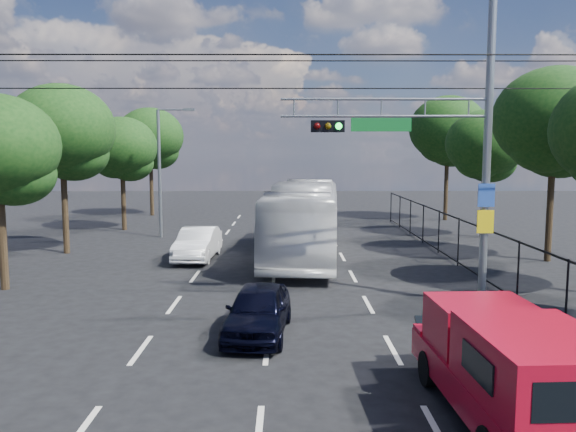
{
  "coord_description": "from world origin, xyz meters",
  "views": [
    {
      "loc": [
        0.46,
        -8.91,
        4.66
      ],
      "look_at": [
        0.52,
        7.63,
        2.8
      ],
      "focal_mm": 35.0,
      "sensor_mm": 36.0,
      "label": 1
    }
  ],
  "objects_px": {
    "navy_hatchback": "(258,310)",
    "white_bus": "(305,219)",
    "signal_mast": "(447,133)",
    "white_van": "(198,244)",
    "red_pickup": "(508,366)"
  },
  "relations": [
    {
      "from": "signal_mast",
      "to": "white_van",
      "type": "distance_m",
      "value": 12.35
    },
    {
      "from": "navy_hatchback",
      "to": "white_van",
      "type": "distance_m",
      "value": 10.79
    },
    {
      "from": "white_van",
      "to": "signal_mast",
      "type": "bearing_deg",
      "value": -37.65
    },
    {
      "from": "navy_hatchback",
      "to": "white_van",
      "type": "relative_size",
      "value": 0.9
    },
    {
      "from": "navy_hatchback",
      "to": "white_bus",
      "type": "distance_m",
      "value": 11.12
    },
    {
      "from": "white_van",
      "to": "red_pickup",
      "type": "bearing_deg",
      "value": -60.13
    },
    {
      "from": "signal_mast",
      "to": "white_bus",
      "type": "xyz_separation_m",
      "value": [
        -3.99,
        8.12,
        -3.55
      ]
    },
    {
      "from": "white_bus",
      "to": "white_van",
      "type": "relative_size",
      "value": 2.88
    },
    {
      "from": "signal_mast",
      "to": "navy_hatchback",
      "type": "xyz_separation_m",
      "value": [
        -5.55,
        -2.84,
        -4.6
      ]
    },
    {
      "from": "red_pickup",
      "to": "navy_hatchback",
      "type": "relative_size",
      "value": 1.42
    },
    {
      "from": "signal_mast",
      "to": "navy_hatchback",
      "type": "distance_m",
      "value": 7.74
    },
    {
      "from": "red_pickup",
      "to": "navy_hatchback",
      "type": "height_order",
      "value": "red_pickup"
    },
    {
      "from": "signal_mast",
      "to": "red_pickup",
      "type": "xyz_separation_m",
      "value": [
        -1.03,
        -7.68,
        -4.2
      ]
    },
    {
      "from": "signal_mast",
      "to": "red_pickup",
      "type": "height_order",
      "value": "signal_mast"
    },
    {
      "from": "signal_mast",
      "to": "white_bus",
      "type": "relative_size",
      "value": 0.78
    }
  ]
}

